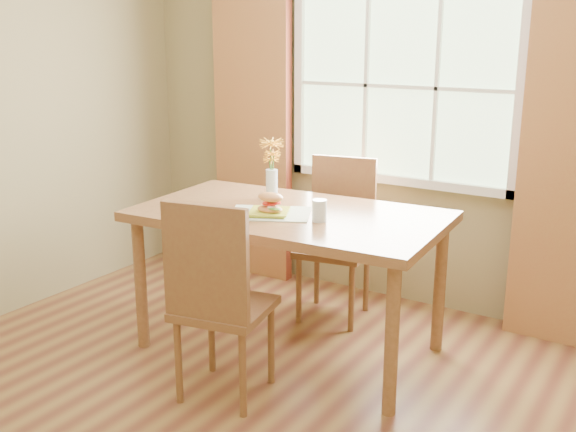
# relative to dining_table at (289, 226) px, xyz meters

# --- Properties ---
(room) EXTENTS (4.24, 3.84, 2.74)m
(room) POSITION_rel_dining_table_xyz_m (0.20, -0.80, 0.58)
(room) COLOR brown
(room) RESTS_ON ground
(window) EXTENTS (1.62, 0.06, 1.32)m
(window) POSITION_rel_dining_table_xyz_m (0.20, 1.07, 0.73)
(window) COLOR #BEE5AD
(window) RESTS_ON room
(curtain_left) EXTENTS (0.65, 0.08, 2.20)m
(curtain_left) POSITION_rel_dining_table_xyz_m (-0.95, 0.98, 0.33)
(curtain_left) COLOR maroon
(curtain_left) RESTS_ON room
(curtain_right) EXTENTS (0.65, 0.08, 2.20)m
(curtain_right) POSITION_rel_dining_table_xyz_m (1.35, 0.98, 0.33)
(curtain_right) COLOR maroon
(curtain_right) RESTS_ON room
(dining_table) EXTENTS (1.82, 1.10, 0.86)m
(dining_table) POSITION_rel_dining_table_xyz_m (0.00, 0.00, 0.00)
(dining_table) COLOR brown
(dining_table) RESTS_ON room
(chair_near) EXTENTS (0.52, 0.52, 1.08)m
(chair_near) POSITION_rel_dining_table_xyz_m (0.02, -0.71, -0.18)
(chair_near) COLOR brown
(chair_near) RESTS_ON room
(chair_far) EXTENTS (0.52, 0.52, 1.06)m
(chair_far) POSITION_rel_dining_table_xyz_m (-0.02, 0.64, -0.19)
(chair_far) COLOR brown
(chair_far) RESTS_ON room
(placemat) EXTENTS (0.55, 0.49, 0.01)m
(placemat) POSITION_rel_dining_table_xyz_m (-0.06, -0.10, 0.09)
(placemat) COLOR #B6C0A2
(placemat) RESTS_ON dining_table
(plate) EXTENTS (0.29, 0.29, 0.01)m
(plate) POSITION_rel_dining_table_xyz_m (-0.06, -0.12, 0.10)
(plate) COLOR gold
(plate) RESTS_ON placemat
(croissant_sandwich) EXTENTS (0.16, 0.11, 0.12)m
(croissant_sandwich) POSITION_rel_dining_table_xyz_m (-0.04, -0.13, 0.16)
(croissant_sandwich) COLOR #F19252
(croissant_sandwich) RESTS_ON plate
(water_glass) EXTENTS (0.08, 0.08, 0.12)m
(water_glass) POSITION_rel_dining_table_xyz_m (0.25, -0.08, 0.15)
(water_glass) COLOR silver
(water_glass) RESTS_ON dining_table
(flower_vase) EXTENTS (0.15, 0.15, 0.38)m
(flower_vase) POSITION_rel_dining_table_xyz_m (-0.26, 0.20, 0.31)
(flower_vase) COLOR silver
(flower_vase) RESTS_ON dining_table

